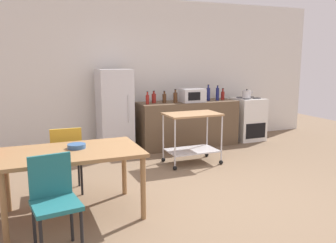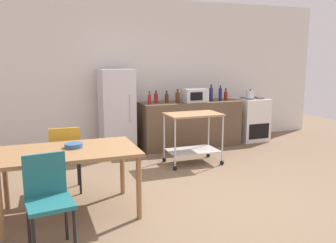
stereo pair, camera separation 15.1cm
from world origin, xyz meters
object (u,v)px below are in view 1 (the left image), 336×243
dining_table (72,158)px  bottle_soda (164,98)px  chair_teal (54,198)px  refrigerator (115,111)px  microwave (192,95)px  kettle (247,94)px  stove_oven (248,119)px  bottle_sparkling_water (217,94)px  bottle_wine (147,99)px  chair_mustard (66,155)px  bottle_hot_sauce (154,98)px  kitchen_cart (192,130)px  fruit_bowl (77,146)px  bottle_vinegar (208,94)px  bottle_sesame_oil (175,97)px  bottle_olive_oil (223,95)px

dining_table → bottle_soda: bottle_soda is taller
chair_teal → refrigerator: size_ratio=0.57×
refrigerator → microwave: refrigerator is taller
kettle → dining_table: bearing=-149.1°
stove_oven → bottle_sparkling_water: bottle_sparkling_water is taller
dining_table → kettle: (3.88, 2.32, 0.33)m
bottle_wine → kettle: size_ratio=1.01×
chair_mustard → bottle_soda: bottle_soda is taller
bottle_hot_sauce → kettle: bearing=-3.3°
dining_table → chair_teal: size_ratio=1.69×
dining_table → microwave: microwave is taller
dining_table → kitchen_cart: kitchen_cart is taller
bottle_hot_sauce → bottle_wine: bearing=-143.4°
chair_teal → kitchen_cart: bearing=32.6°
kitchen_cart → bottle_sparkling_water: bearing=44.0°
bottle_hot_sauce → fruit_bowl: (-1.78, -2.36, -0.22)m
chair_teal → chair_mustard: bearing=71.6°
fruit_bowl → kettle: size_ratio=0.84×
bottle_soda → kettle: 1.82m
bottle_wine → kettle: bearing=0.3°
bottle_wine → bottle_sparkling_water: size_ratio=0.78×
bottle_vinegar → bottle_sesame_oil: bearing=-176.2°
fruit_bowl → stove_oven: bearing=30.7°
refrigerator → kettle: (2.78, -0.18, 0.23)m
refrigerator → microwave: 1.54m
chair_teal → bottle_vinegar: size_ratio=2.76×
fruit_bowl → bottle_sesame_oil: bearing=45.8°
microwave → bottle_vinegar: size_ratio=1.42×
bottle_soda → microwave: (0.54, -0.11, 0.04)m
refrigerator → kitchen_cart: (1.01, -1.21, -0.20)m
bottle_wine → bottle_sesame_oil: (0.57, 0.02, 0.01)m
bottle_sparkling_water → bottle_sesame_oil: bearing=180.0°
microwave → bottle_sesame_oil: bearing=176.0°
bottle_wine → chair_mustard: bearing=-135.7°
bottle_sparkling_water → kettle: bottle_sparkling_water is taller
chair_teal → bottle_olive_oil: bearing=33.1°
fruit_bowl → chair_teal: bearing=-111.9°
chair_teal → bottle_hot_sauce: 3.82m
kettle → bottle_olive_oil: bearing=171.8°
bottle_sparkling_water → fruit_bowl: size_ratio=1.52×
bottle_soda → bottle_olive_oil: bearing=-0.6°
chair_mustard → stove_oven: bearing=-154.3°
stove_oven → bottle_wine: (-2.32, -0.11, 0.54)m
microwave → bottle_hot_sauce: bearing=170.0°
stove_oven → bottle_soda: 2.01m
kitchen_cart → bottle_hot_sauce: (-0.26, 1.14, 0.42)m
refrigerator → bottle_wine: size_ratio=6.44×
chair_mustard → bottle_soda: (2.05, 1.73, 0.47)m
bottle_olive_oil → kettle: bottle_olive_oil is taller
bottle_sesame_oil → kitchen_cart: bearing=-97.8°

